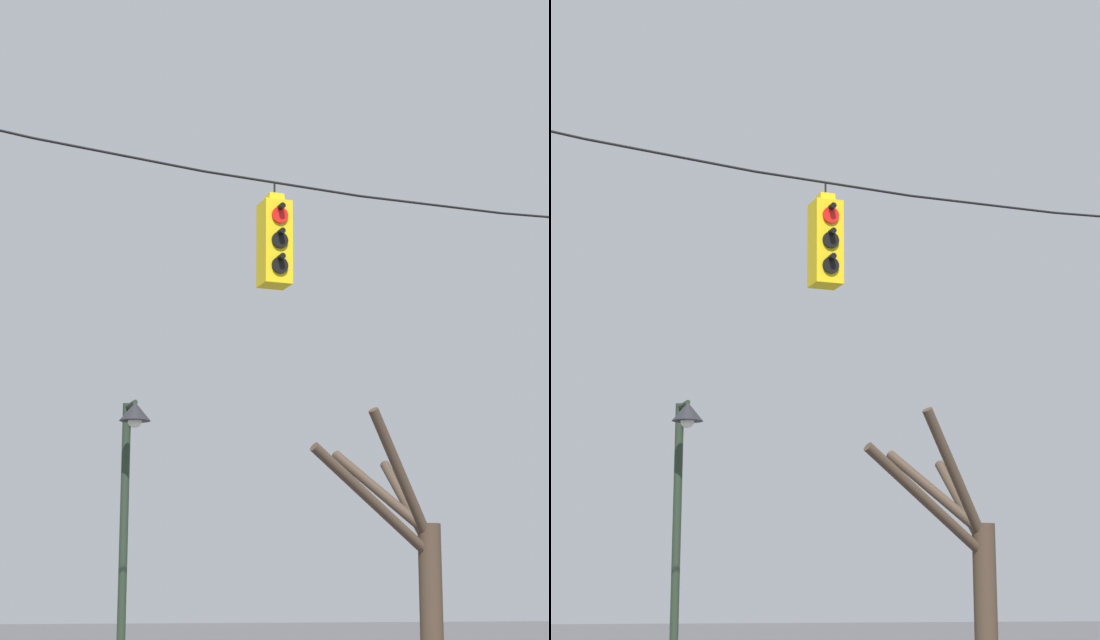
# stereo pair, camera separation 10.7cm
# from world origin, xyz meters

# --- Properties ---
(span_wire) EXTENTS (14.09, 0.03, 0.47)m
(span_wire) POSITION_xyz_m (0.00, -0.14, 6.84)
(span_wire) COLOR black
(traffic_light_over_intersection) EXTENTS (0.34, 0.58, 1.28)m
(traffic_light_over_intersection) POSITION_xyz_m (-2.12, -0.14, 5.98)
(traffic_light_over_intersection) COLOR yellow
(street_lamp) EXTENTS (0.44, 0.76, 4.55)m
(street_lamp) POSITION_xyz_m (-2.96, 3.41, 3.27)
(street_lamp) COLOR #233323
(street_lamp) RESTS_ON ground_plane
(bare_tree) EXTENTS (2.73, 2.99, 4.98)m
(bare_tree) POSITION_xyz_m (2.64, 5.89, 2.41)
(bare_tree) COLOR #423326
(bare_tree) RESTS_ON ground_plane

